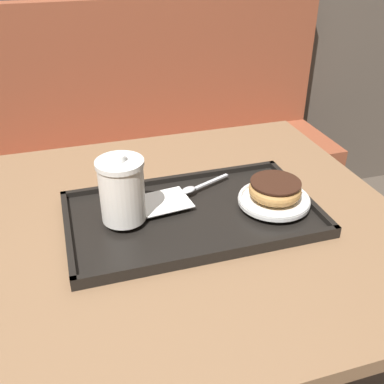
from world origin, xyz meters
The scene contains 8 objects.
booth_bench centered at (0.17, 0.87, 0.32)m, with size 1.43×0.44×1.00m.
cafe_table centered at (0.00, 0.00, 0.54)m, with size 0.96×0.85×0.70m.
serving_tray centered at (0.04, -0.01, 0.71)m, with size 0.51×0.30×0.02m.
napkin_paper centered at (-0.01, 0.04, 0.73)m, with size 0.12×0.10×0.00m.
coffee_cup_front centered at (-0.10, 0.00, 0.79)m, with size 0.09×0.09×0.14m.
plate_with_chocolate_donut centered at (0.21, -0.03, 0.73)m, with size 0.15×0.15×0.01m.
donut_chocolate_glazed centered at (0.21, -0.03, 0.76)m, with size 0.11×0.11×0.04m.
spoon centered at (0.07, 0.07, 0.73)m, with size 0.13×0.07×0.01m.
Camera 1 is at (-0.19, -0.75, 1.23)m, focal length 42.00 mm.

